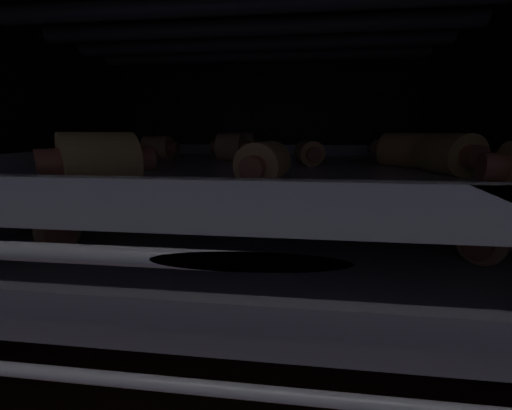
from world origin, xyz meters
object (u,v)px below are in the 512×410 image
(pig_in_blanket_lower_0, at_px, (486,240))
(pig_in_blanket_upper_2, at_px, (385,149))
(pig_in_blanket_lower_2, at_px, (386,188))
(pig_in_blanket_upper_5, at_px, (309,153))
(pig_in_blanket_upper_4, at_px, (231,147))
(pig_in_blanket_upper_7, at_px, (240,145))
(baking_tray_upper, at_px, (250,169))
(pig_in_blanket_upper_6, at_px, (448,154))
(pig_in_blanket_lower_5, at_px, (56,227))
(pig_in_blanket_upper_0, at_px, (404,150))
(pig_in_blanket_lower_4, at_px, (153,212))
(oven_rack_lower, at_px, (251,234))
(baking_tray_lower, at_px, (251,225))
(heating_element, at_px, (250,27))
(pig_in_blanket_upper_10, at_px, (126,158))
(pig_in_blanket_lower_3, at_px, (104,212))
(pig_in_blanket_upper_1, at_px, (264,164))
(oven_rack_upper, at_px, (250,178))
(pig_in_blanket_upper_8, at_px, (100,161))
(pig_in_blanket_upper_3, at_px, (158,147))
(pig_in_blanket_lower_1, at_px, (324,198))

(pig_in_blanket_lower_0, relative_size, pig_in_blanket_upper_2, 1.04)
(pig_in_blanket_lower_2, xyz_separation_m, pig_in_blanket_upper_5, (-0.12, -0.10, 0.05))
(pig_in_blanket_upper_4, distance_m, pig_in_blanket_upper_7, 0.06)
(baking_tray_upper, height_order, pig_in_blanket_upper_5, pig_in_blanket_upper_5)
(baking_tray_upper, height_order, pig_in_blanket_upper_6, pig_in_blanket_upper_6)
(pig_in_blanket_upper_7, bearing_deg, pig_in_blanket_lower_5, -122.00)
(pig_in_blanket_upper_0, distance_m, pig_in_blanket_upper_5, 0.09)
(pig_in_blanket_lower_0, height_order, pig_in_blanket_lower_4, pig_in_blanket_lower_4)
(pig_in_blanket_lower_4, height_order, pig_in_blanket_lower_5, same)
(oven_rack_lower, relative_size, baking_tray_upper, 1.07)
(baking_tray_lower, relative_size, pig_in_blanket_lower_5, 8.54)
(baking_tray_lower, bearing_deg, heating_element, 90.00)
(pig_in_blanket_upper_2, bearing_deg, pig_in_blanket_upper_6, -91.47)
(pig_in_blanket_upper_5, distance_m, pig_in_blanket_upper_6, 0.12)
(pig_in_blanket_lower_5, xyz_separation_m, pig_in_blanket_upper_2, (0.32, 0.21, 0.05))
(baking_tray_lower, relative_size, pig_in_blanket_upper_10, 8.44)
(oven_rack_lower, bearing_deg, pig_in_blanket_upper_0, 4.59)
(pig_in_blanket_lower_0, bearing_deg, pig_in_blanket_upper_5, 142.15)
(baking_tray_upper, height_order, pig_in_blanket_upper_10, pig_in_blanket_upper_10)
(pig_in_blanket_lower_3, bearing_deg, pig_in_blanket_upper_10, -30.44)
(heating_element, distance_m, pig_in_blanket_upper_1, 0.15)
(pig_in_blanket_upper_1, xyz_separation_m, pig_in_blanket_upper_4, (-0.05, 0.16, 0.00))
(pig_in_blanket_upper_0, bearing_deg, pig_in_blanket_lower_3, -172.48)
(oven_rack_lower, bearing_deg, oven_rack_upper, 90.00)
(pig_in_blanket_lower_4, distance_m, pig_in_blanket_upper_8, 0.11)
(pig_in_blanket_lower_2, xyz_separation_m, pig_in_blanket_lower_4, (-0.27, -0.15, 0.00))
(baking_tray_lower, relative_size, pig_in_blanket_upper_4, 8.98)
(pig_in_blanket_upper_4, height_order, pig_in_blanket_upper_6, same)
(pig_in_blanket_lower_2, xyz_separation_m, pig_in_blanket_lower_3, (-0.32, -0.15, -0.00))
(oven_rack_lower, bearing_deg, pig_in_blanket_upper_1, -77.95)
(pig_in_blanket_upper_3, bearing_deg, pig_in_blanket_lower_5, -97.65)
(baking_tray_lower, relative_size, pig_in_blanket_upper_3, 8.15)
(pig_in_blanket_upper_1, bearing_deg, pig_in_blanket_lower_5, 173.59)
(pig_in_blanket_upper_0, height_order, pig_in_blanket_upper_6, same)
(pig_in_blanket_upper_7, bearing_deg, pig_in_blanket_upper_0, -29.05)
(baking_tray_lower, relative_size, pig_in_blanket_upper_0, 8.61)
(pig_in_blanket_lower_4, height_order, pig_in_blanket_upper_0, pig_in_blanket_upper_0)
(heating_element, distance_m, pig_in_blanket_upper_4, 0.13)
(baking_tray_lower, xyz_separation_m, pig_in_blanket_upper_8, (-0.07, -0.12, 0.08))
(pig_in_blanket_lower_2, bearing_deg, pig_in_blanket_upper_1, -124.62)
(pig_in_blanket_lower_0, height_order, pig_in_blanket_lower_3, pig_in_blanket_lower_0)
(pig_in_blanket_upper_0, bearing_deg, pig_in_blanket_lower_2, 76.75)
(heating_element, xyz_separation_m, pig_in_blanket_upper_3, (-0.13, 0.07, -0.11))
(pig_in_blanket_lower_5, bearing_deg, pig_in_blanket_upper_0, 17.47)
(pig_in_blanket_upper_5, height_order, pig_in_blanket_upper_10, same)
(pig_in_blanket_lower_1, xyz_separation_m, oven_rack_upper, (-0.08, -0.04, 0.03))
(pig_in_blanket_lower_2, height_order, oven_rack_upper, oven_rack_upper)
(pig_in_blanket_upper_10, bearing_deg, pig_in_blanket_lower_1, 28.40)
(baking_tray_upper, bearing_deg, oven_rack_lower, 90.00)
(pig_in_blanket_lower_0, relative_size, pig_in_blanket_lower_5, 0.94)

